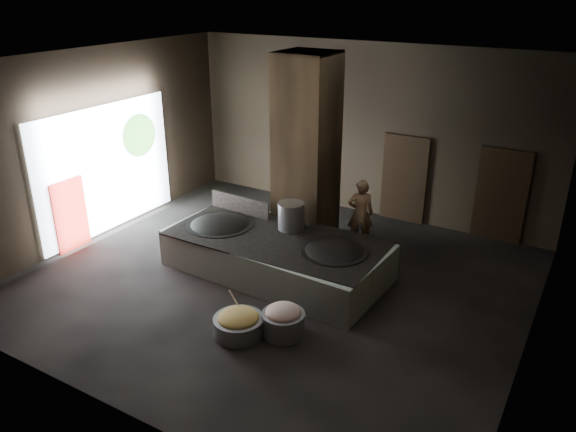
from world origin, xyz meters
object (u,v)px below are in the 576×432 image
Objects in this scene: veg_basin at (239,326)px; meat_basin at (283,323)px; hearth_platform at (276,255)px; cook at (360,214)px; wok_left at (220,227)px; wok_right at (334,254)px; stock_pot at (291,216)px.

meat_basin is at bearing 31.67° from veg_basin.
cook reaches higher than hearth_platform.
cook is at bearing 41.03° from wok_left.
wok_right is 2.08m from cook.
hearth_platform is at bearing 105.36° from veg_basin.
veg_basin is at bearing 57.56° from cook.
wok_right is 0.83× the size of cook.
veg_basin is (-0.39, -4.43, -0.67)m from cook.
stock_pot is 2.91m from meat_basin.
veg_basin is at bearing -71.65° from hearth_platform.
cook is at bearing 94.16° from meat_basin.
stock_pot is at bearing 30.43° from cook.
cook is 2.15× the size of meat_basin.
hearth_platform is 7.67× the size of stock_pot.
hearth_platform is 2.38m from cook.
hearth_platform is at bearing -177.88° from wok_right.
wok_right is at bearing 73.36° from veg_basin.
hearth_platform is at bearing 36.56° from cook.
wok_left is 3.38m from meat_basin.
stock_pot is 0.79× the size of meat_basin.
meat_basin is at bearing -62.68° from stock_pot.
wok_left is at bearing -177.95° from wok_right.
stock_pot is (1.50, 0.60, 0.38)m from wok_left.
cook is 4.07m from meat_basin.
wok_left is 1.66m from stock_pot.
cook is at bearing 98.90° from wok_right.
wok_right is 2.55m from veg_basin.
wok_left is 3.14m from veg_basin.
veg_basin is (2.09, -2.28, -0.58)m from wok_left.
stock_pot is at bearing 117.32° from meat_basin.
veg_basin is at bearing -78.43° from stock_pot.
wok_right reaches higher than meat_basin.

